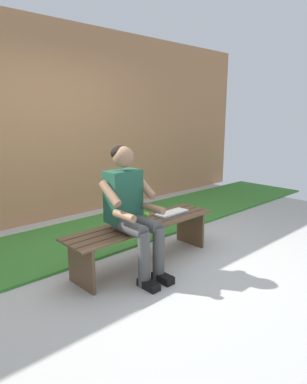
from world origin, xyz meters
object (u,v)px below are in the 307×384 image
bench_near (144,232)px  apple (146,215)px  person_seated (131,206)px  book_open (172,213)px

bench_near → apple: apple is taller
bench_near → apple: (-0.11, -0.09, 0.14)m
bench_near → person_seated: size_ratio=1.42×
person_seated → apple: 0.45m
bench_near → apple: size_ratio=24.90×
person_seated → book_open: person_seated is taller
person_seated → bench_near: bearing=-157.5°
person_seated → book_open: (-0.68, -0.12, -0.23)m
bench_near → book_open: book_open is taller
apple → book_open: (-0.33, 0.06, -0.03)m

